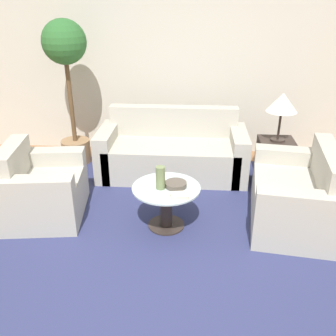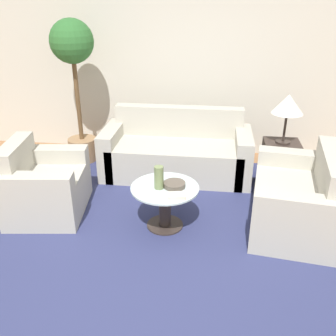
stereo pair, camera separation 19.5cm
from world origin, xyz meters
The scene contains 13 objects.
ground_plane centered at (0.00, 0.00, 0.00)m, with size 14.00×14.00×0.00m, color #8E603D.
wall_back centered at (0.00, 2.89, 1.30)m, with size 10.00×0.06×2.60m.
rug centered at (0.09, 0.75, 0.00)m, with size 3.61×3.44×0.01m.
sofa_main centered at (0.07, 2.05, 0.29)m, with size 1.90×0.82×0.84m.
armchair centered at (-1.27, 0.88, 0.29)m, with size 0.87×1.00×0.81m.
loveseat centered at (1.44, 0.94, 0.29)m, with size 0.94×1.34×0.82m.
coffee_table centered at (0.09, 0.75, 0.29)m, with size 0.69×0.69×0.46m.
side_table centered at (1.40, 1.97, 0.26)m, with size 0.44×0.44×0.52m.
table_lamp centered at (1.40, 1.97, 1.00)m, with size 0.38×0.38×0.61m.
potted_plant centered at (-1.31, 2.29, 1.31)m, with size 0.56×0.56×1.93m.
vase centered at (0.03, 0.72, 0.57)m, with size 0.09×0.09×0.23m.
bowl centered at (0.18, 0.77, 0.48)m, with size 0.22×0.22×0.05m.
book_stack centered at (0.23, 0.55, 0.48)m, with size 0.18×0.14×0.04m.
Camera 2 is at (0.53, -2.50, 2.21)m, focal length 40.00 mm.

